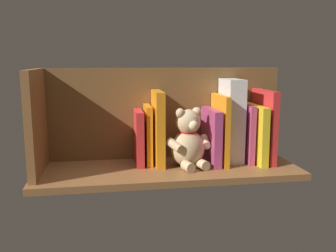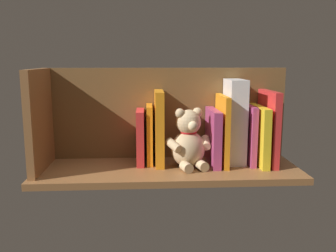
% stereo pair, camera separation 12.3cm
% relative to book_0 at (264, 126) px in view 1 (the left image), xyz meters
% --- Properties ---
extents(ground_plane, '(0.89, 0.31, 0.02)m').
position_rel_book_0_xyz_m(ground_plane, '(0.35, 0.03, -0.14)').
color(ground_plane, brown).
extents(shelf_back_panel, '(0.89, 0.02, 0.33)m').
position_rel_book_0_xyz_m(shelf_back_panel, '(0.35, -0.11, 0.04)').
color(shelf_back_panel, brown).
rests_on(shelf_back_panel, ground_plane).
extents(shelf_side_divider, '(0.02, 0.25, 0.33)m').
position_rel_book_0_xyz_m(shelf_side_divider, '(0.78, 0.03, 0.04)').
color(shelf_side_divider, brown).
rests_on(shelf_side_divider, ground_plane).
extents(book_0, '(0.02, 0.19, 0.26)m').
position_rel_book_0_xyz_m(book_0, '(0.00, 0.00, 0.00)').
color(book_0, red).
rests_on(book_0, ground_plane).
extents(book_1, '(0.03, 0.19, 0.21)m').
position_rel_book_0_xyz_m(book_1, '(0.03, 0.00, -0.03)').
color(book_1, yellow).
rests_on(book_1, ground_plane).
extents(book_2, '(0.02, 0.16, 0.21)m').
position_rel_book_0_xyz_m(book_2, '(0.07, -0.01, -0.03)').
color(book_2, '#B23F72').
rests_on(book_2, ground_plane).
extents(dictionary_thick_white, '(0.06, 0.14, 0.30)m').
position_rel_book_0_xyz_m(dictionary_thick_white, '(0.11, -0.02, 0.02)').
color(dictionary_thick_white, white).
rests_on(dictionary_thick_white, ground_plane).
extents(book_3, '(0.02, 0.18, 0.24)m').
position_rel_book_0_xyz_m(book_3, '(0.16, -0.00, -0.01)').
color(book_3, orange).
rests_on(book_3, ground_plane).
extents(book_4, '(0.03, 0.18, 0.19)m').
position_rel_book_0_xyz_m(book_4, '(0.19, -0.00, -0.03)').
color(book_4, '#B23F72').
rests_on(book_4, ground_plane).
extents(teddy_bear, '(0.16, 0.15, 0.20)m').
position_rel_book_0_xyz_m(teddy_bear, '(0.28, 0.03, -0.04)').
color(teddy_bear, '#D1B284').
rests_on(teddy_bear, ground_plane).
extents(book_5, '(0.03, 0.15, 0.26)m').
position_rel_book_0_xyz_m(book_5, '(0.38, -0.02, 0.00)').
color(book_5, orange).
rests_on(book_5, ground_plane).
extents(book_6, '(0.02, 0.13, 0.21)m').
position_rel_book_0_xyz_m(book_6, '(0.42, -0.03, -0.03)').
color(book_6, orange).
rests_on(book_6, ground_plane).
extents(book_7, '(0.03, 0.13, 0.19)m').
position_rel_book_0_xyz_m(book_7, '(0.45, -0.03, -0.03)').
color(book_7, red).
rests_on(book_7, ground_plane).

